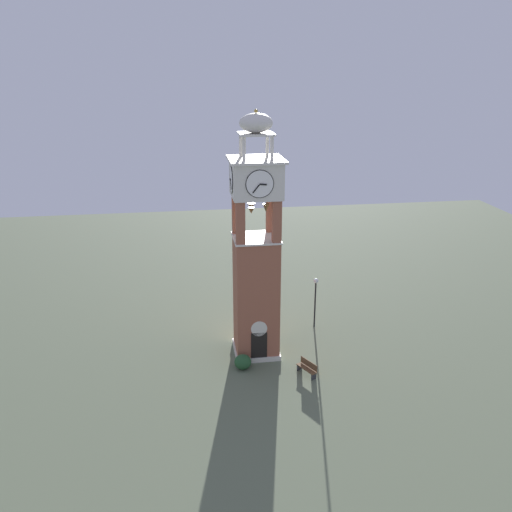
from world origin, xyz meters
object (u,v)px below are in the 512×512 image
(lamp_post, at_px, (315,294))
(trash_bin, at_px, (268,324))
(clock_tower, at_px, (256,261))
(park_bench, at_px, (307,368))

(lamp_post, distance_m, trash_bin, 4.34)
(clock_tower, relative_size, park_bench, 10.31)
(clock_tower, bearing_deg, trash_bin, 66.62)
(clock_tower, bearing_deg, lamp_post, 31.65)
(lamp_post, bearing_deg, park_bench, -107.99)
(park_bench, xyz_separation_m, lamp_post, (2.12, 6.51, 2.31))
(clock_tower, height_order, park_bench, clock_tower)
(park_bench, relative_size, trash_bin, 2.03)
(park_bench, bearing_deg, trash_bin, 102.68)
(park_bench, relative_size, lamp_post, 0.40)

